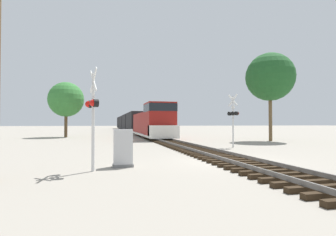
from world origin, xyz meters
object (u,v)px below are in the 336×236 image
Objects in this scene: crossing_signal_near at (93,110)px; crossing_signal_far at (233,116)px; tree_far_right at (270,77)px; freight_train at (130,123)px; relay_cabinet at (123,148)px; tree_mid_background at (66,100)px.

crossing_signal_near is 0.97× the size of crossing_signal_far.
tree_far_right reaches higher than crossing_signal_far.
freight_train reaches higher than crossing_signal_far.
tree_far_right is (16.09, 12.76, 5.93)m from relay_cabinet.
tree_mid_background is (-5.84, 26.28, 4.29)m from relay_cabinet.
tree_mid_background is at bearing -113.54° from freight_train.
tree_mid_background is at bearing 102.53° from relay_cabinet.
freight_train is at bearing 156.37° from crossing_signal_near.
tree_far_right reaches higher than freight_train.
crossing_signal_near is (-6.37, -52.32, 0.36)m from freight_train.
crossing_signal_far is at bearing 38.32° from relay_cabinet.
tree_far_right is 25.81m from tree_mid_background.
tree_mid_background is at bearing 17.15° from crossing_signal_far.
relay_cabinet is 0.21× the size of tree_mid_background.
freight_train is at bearing 84.29° from relay_cabinet.
relay_cabinet is 27.26m from tree_mid_background.
crossing_signal_far reaches higher than relay_cabinet.
crossing_signal_near is at bearing 107.82° from crossing_signal_far.
crossing_signal_near is at bearing -80.32° from tree_mid_background.
relay_cabinet is (1.22, 0.81, -1.59)m from crossing_signal_near.
tree_mid_background reaches higher than crossing_signal_far.
crossing_signal_far is (10.00, 7.75, 0.07)m from crossing_signal_near.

